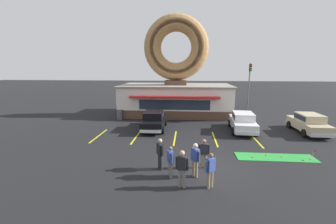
{
  "coord_description": "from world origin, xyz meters",
  "views": [
    {
      "loc": [
        -0.95,
        -11.38,
        5.27
      ],
      "look_at": [
        -2.36,
        5.0,
        2.0
      ],
      "focal_mm": 24.0,
      "sensor_mm": 36.0,
      "label": 1
    }
  ],
  "objects_px": {
    "car_white": "(243,121)",
    "pedestrian_beanie_man": "(204,152)",
    "pedestrian_leather_jacket_man": "(160,152)",
    "pedestrian_crossing_woman": "(182,167)",
    "car_black": "(154,119)",
    "pedestrian_hooded_kid": "(195,158)",
    "traffic_light_pole": "(249,80)",
    "pedestrian_clipboard_woman": "(210,169)",
    "pedestrian_blue_sweater_man": "(170,160)",
    "golf_ball": "(270,159)",
    "car_champagne": "(309,123)",
    "putting_flag_pin": "(314,153)",
    "trash_bin": "(120,114)"
  },
  "relations": [
    {
      "from": "putting_flag_pin",
      "to": "car_champagne",
      "type": "bearing_deg",
      "value": 66.1
    },
    {
      "from": "trash_bin",
      "to": "pedestrian_crossing_woman",
      "type": "bearing_deg",
      "value": -62.49
    },
    {
      "from": "pedestrian_leather_jacket_man",
      "to": "pedestrian_crossing_woman",
      "type": "xyz_separation_m",
      "value": [
        1.18,
        -1.73,
        0.03
      ]
    },
    {
      "from": "pedestrian_hooded_kid",
      "to": "pedestrian_leather_jacket_man",
      "type": "xyz_separation_m",
      "value": [
        -1.79,
        0.67,
        -0.02
      ]
    },
    {
      "from": "pedestrian_leather_jacket_man",
      "to": "pedestrian_clipboard_woman",
      "type": "relative_size",
      "value": 1.03
    },
    {
      "from": "car_white",
      "to": "pedestrian_blue_sweater_man",
      "type": "relative_size",
      "value": 3.0
    },
    {
      "from": "golf_ball",
      "to": "pedestrian_hooded_kid",
      "type": "relative_size",
      "value": 0.02
    },
    {
      "from": "putting_flag_pin",
      "to": "pedestrian_beanie_man",
      "type": "relative_size",
      "value": 0.35
    },
    {
      "from": "golf_ball",
      "to": "pedestrian_clipboard_woman",
      "type": "distance_m",
      "value": 5.22
    },
    {
      "from": "car_champagne",
      "to": "pedestrian_clipboard_woman",
      "type": "distance_m",
      "value": 12.84
    },
    {
      "from": "pedestrian_leather_jacket_man",
      "to": "pedestrian_clipboard_woman",
      "type": "height_order",
      "value": "pedestrian_leather_jacket_man"
    },
    {
      "from": "pedestrian_blue_sweater_man",
      "to": "car_white",
      "type": "bearing_deg",
      "value": 57.53
    },
    {
      "from": "car_black",
      "to": "pedestrian_hooded_kid",
      "type": "xyz_separation_m",
      "value": [
        3.26,
        -8.39,
        0.08
      ]
    },
    {
      "from": "car_black",
      "to": "pedestrian_beanie_man",
      "type": "height_order",
      "value": "car_black"
    },
    {
      "from": "pedestrian_blue_sweater_man",
      "to": "pedestrian_leather_jacket_man",
      "type": "distance_m",
      "value": 0.98
    },
    {
      "from": "pedestrian_hooded_kid",
      "to": "pedestrian_leather_jacket_man",
      "type": "bearing_deg",
      "value": 159.51
    },
    {
      "from": "pedestrian_crossing_woman",
      "to": "traffic_light_pole",
      "type": "xyz_separation_m",
      "value": [
        8.13,
        20.71,
        2.74
      ]
    },
    {
      "from": "putting_flag_pin",
      "to": "pedestrian_leather_jacket_man",
      "type": "height_order",
      "value": "pedestrian_leather_jacket_man"
    },
    {
      "from": "pedestrian_beanie_man",
      "to": "trash_bin",
      "type": "relative_size",
      "value": 1.62
    },
    {
      "from": "car_black",
      "to": "car_champagne",
      "type": "distance_m",
      "value": 12.7
    },
    {
      "from": "pedestrian_beanie_man",
      "to": "traffic_light_pole",
      "type": "xyz_separation_m",
      "value": [
        7.02,
        18.6,
        2.84
      ]
    },
    {
      "from": "traffic_light_pole",
      "to": "pedestrian_beanie_man",
      "type": "bearing_deg",
      "value": -110.69
    },
    {
      "from": "pedestrian_leather_jacket_man",
      "to": "pedestrian_beanie_man",
      "type": "distance_m",
      "value": 2.32
    },
    {
      "from": "car_black",
      "to": "pedestrian_hooded_kid",
      "type": "height_order",
      "value": "pedestrian_hooded_kid"
    },
    {
      "from": "car_black",
      "to": "traffic_light_pole",
      "type": "xyz_separation_m",
      "value": [
        10.78,
        11.26,
        2.84
      ]
    },
    {
      "from": "pedestrian_blue_sweater_man",
      "to": "pedestrian_clipboard_woman",
      "type": "height_order",
      "value": "pedestrian_clipboard_woman"
    },
    {
      "from": "car_black",
      "to": "pedestrian_blue_sweater_man",
      "type": "distance_m",
      "value": 8.75
    },
    {
      "from": "golf_ball",
      "to": "traffic_light_pole",
      "type": "bearing_deg",
      "value": 79.79
    },
    {
      "from": "pedestrian_leather_jacket_man",
      "to": "pedestrian_crossing_woman",
      "type": "relative_size",
      "value": 0.97
    },
    {
      "from": "putting_flag_pin",
      "to": "car_black",
      "type": "xyz_separation_m",
      "value": [
        -10.18,
        5.73,
        0.43
      ]
    },
    {
      "from": "pedestrian_clipboard_woman",
      "to": "pedestrian_beanie_man",
      "type": "distance_m",
      "value": 2.05
    },
    {
      "from": "pedestrian_leather_jacket_man",
      "to": "pedestrian_beanie_man",
      "type": "bearing_deg",
      "value": 9.63
    },
    {
      "from": "putting_flag_pin",
      "to": "pedestrian_clipboard_woman",
      "type": "relative_size",
      "value": 0.34
    },
    {
      "from": "golf_ball",
      "to": "pedestrian_leather_jacket_man",
      "type": "bearing_deg",
      "value": -163.71
    },
    {
      "from": "car_white",
      "to": "car_black",
      "type": "xyz_separation_m",
      "value": [
        -7.48,
        -0.01,
        0.0
      ]
    },
    {
      "from": "car_champagne",
      "to": "pedestrian_beanie_man",
      "type": "xyz_separation_m",
      "value": [
        -8.95,
        -7.3,
        -0.0
      ]
    },
    {
      "from": "car_white",
      "to": "car_champagne",
      "type": "distance_m",
      "value": 5.22
    },
    {
      "from": "pedestrian_hooded_kid",
      "to": "trash_bin",
      "type": "bearing_deg",
      "value": 121.74
    },
    {
      "from": "putting_flag_pin",
      "to": "pedestrian_blue_sweater_man",
      "type": "xyz_separation_m",
      "value": [
        -8.12,
        -2.77,
        0.42
      ]
    },
    {
      "from": "car_white",
      "to": "golf_ball",
      "type": "bearing_deg",
      "value": -87.99
    },
    {
      "from": "traffic_light_pole",
      "to": "car_black",
      "type": "bearing_deg",
      "value": -133.76
    },
    {
      "from": "putting_flag_pin",
      "to": "pedestrian_clipboard_woman",
      "type": "bearing_deg",
      "value": -149.87
    },
    {
      "from": "golf_ball",
      "to": "pedestrian_clipboard_woman",
      "type": "xyz_separation_m",
      "value": [
        -3.8,
        -3.47,
        0.85
      ]
    },
    {
      "from": "car_white",
      "to": "car_black",
      "type": "height_order",
      "value": "same"
    },
    {
      "from": "car_white",
      "to": "pedestrian_beanie_man",
      "type": "height_order",
      "value": "car_white"
    },
    {
      "from": "pedestrian_blue_sweater_man",
      "to": "pedestrian_clipboard_woman",
      "type": "xyz_separation_m",
      "value": [
        1.83,
        -0.88,
        0.04
      ]
    },
    {
      "from": "pedestrian_beanie_man",
      "to": "car_white",
      "type": "bearing_deg",
      "value": 63.12
    },
    {
      "from": "car_white",
      "to": "pedestrian_leather_jacket_man",
      "type": "bearing_deg",
      "value": -127.84
    },
    {
      "from": "golf_ball",
      "to": "putting_flag_pin",
      "type": "relative_size",
      "value": 0.08
    },
    {
      "from": "car_white",
      "to": "pedestrian_beanie_man",
      "type": "xyz_separation_m",
      "value": [
        -3.72,
        -7.35,
        -0.0
      ]
    }
  ]
}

